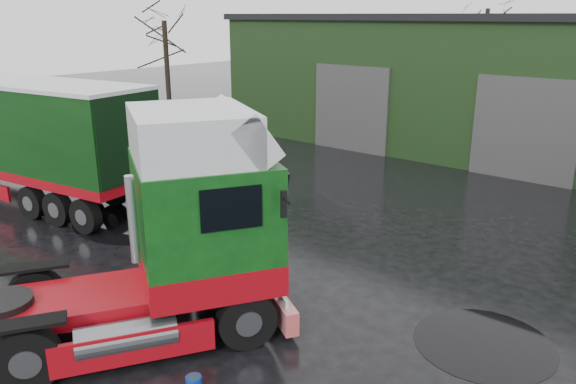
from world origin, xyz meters
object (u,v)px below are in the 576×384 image
object	(u,v)px
wash_bucket	(194,384)
tree_back_a	(485,38)
warehouse	(570,85)
tree_left	(166,52)
hero_tractor	(96,232)

from	to	relation	value
wash_bucket	tree_back_a	bearing A→B (deg)	103.65
wash_bucket	tree_back_a	xyz separation A→B (m)	(-8.01, 33.00, 4.62)
warehouse	tree_left	size ratio (longest dim) A/B	3.81
warehouse	hero_tractor	size ratio (longest dim) A/B	4.37
hero_tractor	tree_left	world-z (taller)	tree_left
wash_bucket	tree_back_a	distance (m)	34.27
hero_tractor	wash_bucket	world-z (taller)	hero_tractor
wash_bucket	tree_left	world-z (taller)	tree_left
wash_bucket	tree_left	size ratio (longest dim) A/B	0.03
tree_left	hero_tractor	bearing A→B (deg)	-42.42
hero_tractor	wash_bucket	xyz separation A→B (m)	(2.60, 0.00, -2.17)
warehouse	tree_back_a	size ratio (longest dim) A/B	3.41
tree_left	warehouse	bearing A→B (deg)	22.83
wash_bucket	hero_tractor	bearing A→B (deg)	-179.89
warehouse	wash_bucket	xyz separation A→B (m)	(0.01, -23.00, -3.02)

